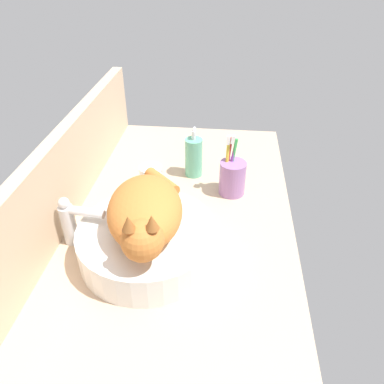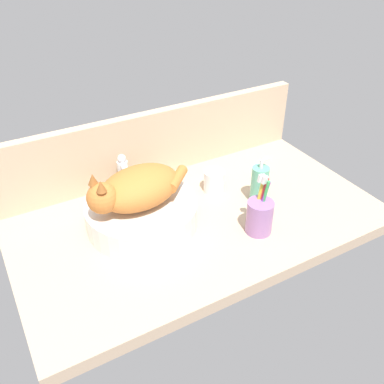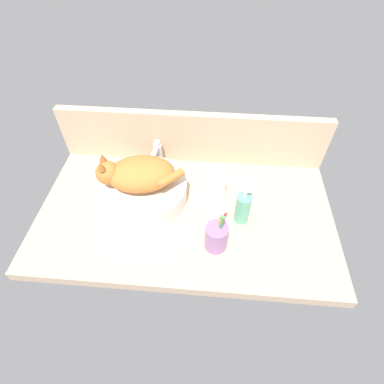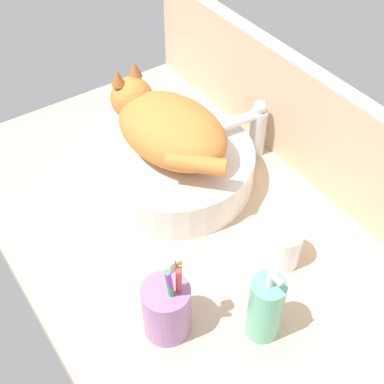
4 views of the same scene
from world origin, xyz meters
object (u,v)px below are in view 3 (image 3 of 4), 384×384
(faucet, at_px, (157,153))
(water_glass, at_px, (217,188))
(soap_dispenser, at_px, (243,208))
(cat, at_px, (137,174))
(toothbrush_cup, at_px, (216,236))
(sink_basin, at_px, (144,191))

(faucet, distance_m, water_glass, 0.30)
(soap_dispenser, bearing_deg, cat, 169.87)
(cat, relative_size, faucet, 2.37)
(toothbrush_cup, height_order, water_glass, toothbrush_cup)
(faucet, height_order, water_glass, faucet)
(cat, relative_size, water_glass, 4.23)
(toothbrush_cup, bearing_deg, soap_dispenser, 53.63)
(cat, bearing_deg, sink_basin, 13.15)
(soap_dispenser, distance_m, water_glass, 0.16)
(sink_basin, bearing_deg, water_glass, 9.61)
(toothbrush_cup, bearing_deg, cat, 147.24)
(cat, bearing_deg, water_glass, 9.77)
(faucet, height_order, toothbrush_cup, toothbrush_cup)
(sink_basin, distance_m, cat, 0.10)
(sink_basin, height_order, faucet, faucet)
(faucet, height_order, soap_dispenser, soap_dispenser)
(cat, relative_size, soap_dispenser, 2.03)
(sink_basin, xyz_separation_m, toothbrush_cup, (0.29, -0.20, 0.02))
(faucet, xyz_separation_m, toothbrush_cup, (0.27, -0.39, -0.02))
(cat, bearing_deg, faucet, 79.51)
(faucet, bearing_deg, toothbrush_cup, -55.72)
(faucet, distance_m, toothbrush_cup, 0.47)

